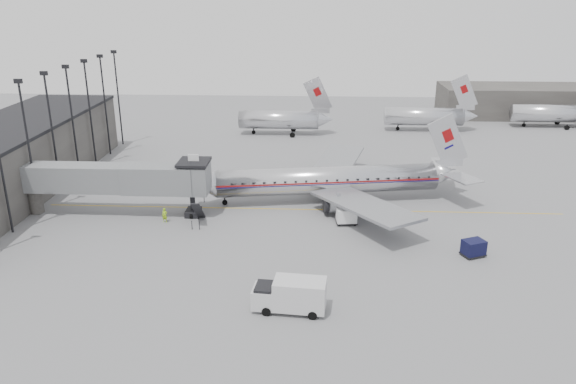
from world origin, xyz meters
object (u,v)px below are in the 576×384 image
at_px(baggage_cart_navy, 474,248).
at_px(baggage_cart_white, 346,216).
at_px(airliner, 333,180).
at_px(ramp_worker, 165,215).
at_px(service_van, 290,295).

xyz_separation_m(baggage_cart_navy, baggage_cart_white, (-11.84, 7.37, 0.07)).
xyz_separation_m(airliner, baggage_cart_white, (1.35, -7.11, -1.71)).
relative_size(airliner, ramp_worker, 20.05).
height_order(service_van, baggage_cart_white, service_van).
height_order(service_van, ramp_worker, service_van).
xyz_separation_m(service_van, baggage_cart_white, (5.34, 17.99, -0.50)).
bearing_deg(ramp_worker, baggage_cart_navy, -8.77).
xyz_separation_m(baggage_cart_white, ramp_worker, (-20.00, -0.57, -0.11)).
bearing_deg(baggage_cart_white, baggage_cart_navy, -37.74).
relative_size(baggage_cart_navy, ramp_worker, 1.55).
height_order(airliner, service_van, airliner).
distance_m(baggage_cart_navy, baggage_cart_white, 13.94).
height_order(airliner, ramp_worker, airliner).
height_order(airliner, baggage_cart_navy, airliner).
height_order(airliner, baggage_cart_white, airliner).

